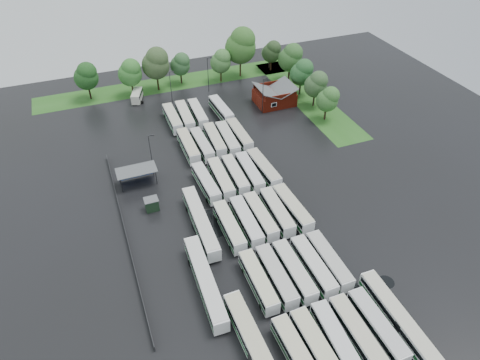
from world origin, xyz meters
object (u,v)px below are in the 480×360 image
object	(u,v)px
artic_bus_east	(400,321)
minibus	(137,96)
brick_building	(274,97)
artic_bus_west_a	(256,349)

from	to	relation	value
artic_bus_east	minibus	bearing A→B (deg)	105.56
artic_bus_east	minibus	distance (m)	87.28
brick_building	minibus	bearing A→B (deg)	156.29
brick_building	artic_bus_east	world-z (taller)	brick_building
brick_building	artic_bus_west_a	bearing A→B (deg)	-116.87
brick_building	artic_bus_west_a	size ratio (longest dim) A/B	0.55
brick_building	minibus	xyz separation A→B (m)	(-34.54, 15.17, -0.38)
artic_bus_west_a	minibus	size ratio (longest dim) A/B	2.79
artic_bus_west_a	brick_building	bearing A→B (deg)	61.97
artic_bus_east	minibus	world-z (taller)	artic_bus_east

